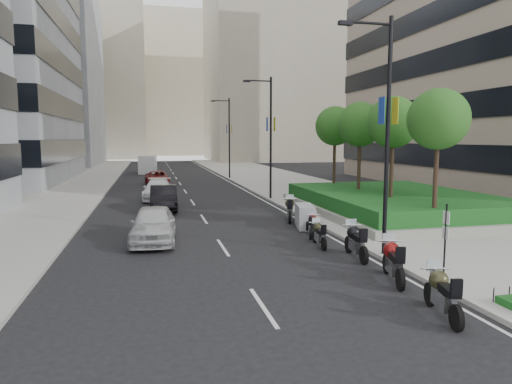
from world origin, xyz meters
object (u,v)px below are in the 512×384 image
object	(u,v)px
car_b	(164,198)
car_d	(157,178)
motorcycle_2	(356,241)
delivery_van	(148,165)
motorcycle_0	(442,294)
car_c	(158,189)
motorcycle_3	(319,234)
car_a	(153,224)
lamp_post_2	(228,134)
motorcycle_6	(290,209)
motorcycle_4	(312,225)
motorcycle_5	(305,217)
parking_sign	(445,236)
motorcycle_1	(393,261)
lamp_post_1	(269,132)
lamp_post_0	(384,125)

from	to	relation	value
car_b	car_d	xyz separation A→B (m)	(-0.16, 16.62, -0.11)
motorcycle_2	delivery_van	bearing A→B (deg)	16.11
motorcycle_0	car_c	xyz separation A→B (m)	(-6.69, 24.93, 0.13)
motorcycle_3	car_a	xyz separation A→B (m)	(-6.86, 2.40, 0.28)
lamp_post_2	motorcycle_2	distance (m)	35.12
motorcycle_2	car_c	distance (m)	20.32
motorcycle_0	motorcycle_6	size ratio (longest dim) A/B	0.98
motorcycle_4	delivery_van	xyz separation A→B (m)	(-7.63, 41.96, 0.57)
motorcycle_4	car_c	size ratio (longest dim) A/B	0.36
motorcycle_5	car_b	xyz separation A→B (m)	(-6.86, 7.73, 0.18)
parking_sign	motorcycle_4	xyz separation A→B (m)	(-1.88, 7.23, -0.93)
motorcycle_1	car_a	size ratio (longest dim) A/B	0.51
motorcycle_0	motorcycle_3	xyz separation A→B (m)	(-0.29, 8.00, -0.09)
lamp_post_2	motorcycle_1	world-z (taller)	lamp_post_2
lamp_post_1	car_d	size ratio (longest dim) A/B	1.87
lamp_post_1	motorcycle_2	size ratio (longest dim) A/B	3.72
motorcycle_0	car_d	distance (m)	36.84
lamp_post_2	motorcycle_5	distance (m)	29.17
motorcycle_5	motorcycle_3	bearing A→B (deg)	-179.01
car_a	motorcycle_3	bearing A→B (deg)	-15.57
lamp_post_1	car_b	bearing A→B (deg)	-158.35
car_a	delivery_van	bearing A→B (deg)	94.26
motorcycle_4	parking_sign	bearing A→B (deg)	-141.47
motorcycle_1	car_c	world-z (taller)	car_c
lamp_post_2	car_c	size ratio (longest dim) A/B	1.75
car_a	car_d	distance (m)	25.85
motorcycle_2	motorcycle_4	distance (m)	4.07
motorcycle_3	parking_sign	bearing A→B (deg)	-151.40
parking_sign	car_c	size ratio (longest dim) A/B	0.49
parking_sign	delivery_van	world-z (taller)	parking_sign
motorcycle_3	motorcycle_0	bearing A→B (deg)	-172.58
lamp_post_2	car_d	size ratio (longest dim) A/B	1.87
motorcycle_6	delivery_van	world-z (taller)	delivery_van
delivery_van	car_d	bearing A→B (deg)	-83.17
car_b	car_c	xyz separation A→B (m)	(-0.25, 5.30, -0.03)
lamp_post_1	lamp_post_0	bearing A→B (deg)	-90.00
motorcycle_1	motorcycle_5	distance (m)	8.93
lamp_post_0	lamp_post_1	world-z (taller)	same
lamp_post_0	motorcycle_5	size ratio (longest dim) A/B	4.30
lamp_post_1	car_c	size ratio (longest dim) A/B	1.75
lamp_post_0	car_c	bearing A→B (deg)	112.64
motorcycle_2	motorcycle_0	bearing A→B (deg)	-177.40
lamp_post_0	lamp_post_2	distance (m)	35.00
lamp_post_1	motorcycle_6	distance (m)	9.72
motorcycle_3	car_c	world-z (taller)	car_c
motorcycle_2	motorcycle_5	size ratio (longest dim) A/B	1.16
motorcycle_0	lamp_post_1	bearing A→B (deg)	9.88
lamp_post_2	car_c	bearing A→B (deg)	-116.92
parking_sign	motorcycle_3	xyz separation A→B (m)	(-2.28, 5.29, -0.93)
parking_sign	lamp_post_0	bearing A→B (deg)	102.33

